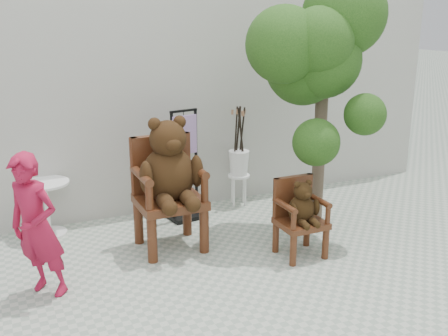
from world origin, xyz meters
name	(u,v)px	position (x,y,z in m)	size (l,w,h in m)	color
ground_plane	(248,292)	(0.00, 0.00, 0.00)	(60.00, 60.00, 0.00)	#A1A897
back_wall	(153,101)	(0.00, 3.10, 1.50)	(9.00, 1.00, 3.00)	#B0AFA5
chair_big	(169,175)	(-0.36, 1.36, 0.91)	(0.76, 0.84, 1.60)	#3C1C0D
chair_small	(300,210)	(0.94, 0.54, 0.55)	(0.52, 0.49, 0.92)	#3C1C0D
person	(37,227)	(-1.90, 0.76, 0.75)	(0.55, 0.36, 1.50)	maroon
cafe_table	(46,202)	(-1.66, 2.35, 0.44)	(0.60, 0.60, 0.70)	white
display_stand	(185,178)	(0.13, 2.15, 0.58)	(0.50, 0.42, 1.51)	black
stool_bucket	(239,162)	(1.04, 2.35, 0.64)	(0.32, 0.32, 1.45)	white
tree	(315,49)	(1.45, 1.15, 2.31)	(1.73, 1.60, 3.21)	#413427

